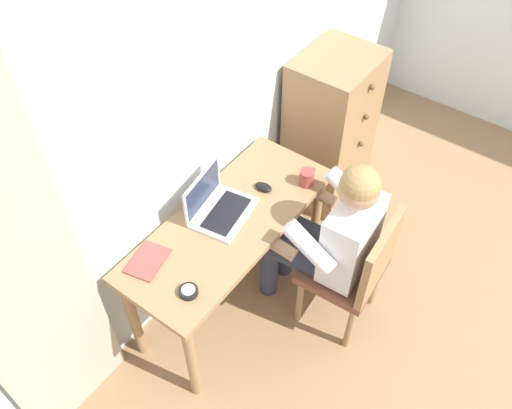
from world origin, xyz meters
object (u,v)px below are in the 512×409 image
(dresser, at_px, (330,130))
(computer_mouse, at_px, (264,187))
(laptop, at_px, (217,205))
(desk, at_px, (230,235))
(person_seated, at_px, (329,233))
(coffee_mug, at_px, (307,177))
(desk_clock, at_px, (189,291))
(notebook_pad, at_px, (148,261))
(chair, at_px, (356,269))

(dresser, distance_m, computer_mouse, 0.87)
(laptop, bearing_deg, dresser, -1.76)
(desk, height_order, laptop, laptop)
(laptop, bearing_deg, computer_mouse, -19.42)
(desk, relative_size, computer_mouse, 12.84)
(person_seated, xyz_separation_m, coffee_mug, (0.18, 0.26, 0.12))
(desk_clock, distance_m, notebook_pad, 0.28)
(coffee_mug, bearing_deg, laptop, 149.77)
(desk, distance_m, notebook_pad, 0.48)
(desk, height_order, coffee_mug, coffee_mug)
(dresser, xyz_separation_m, desk_clock, (-1.60, -0.18, 0.20))
(chair, bearing_deg, person_seated, 93.26)
(computer_mouse, distance_m, notebook_pad, 0.75)
(person_seated, relative_size, coffee_mug, 9.87)
(notebook_pad, xyz_separation_m, coffee_mug, (0.91, -0.33, 0.04))
(person_seated, height_order, computer_mouse, person_seated)
(computer_mouse, bearing_deg, chair, -94.77)
(laptop, distance_m, computer_mouse, 0.30)
(person_seated, bearing_deg, dresser, 30.05)
(dresser, height_order, computer_mouse, dresser)
(desk, xyz_separation_m, laptop, (0.01, 0.09, 0.17))
(desk_clock, height_order, coffee_mug, coffee_mug)
(computer_mouse, bearing_deg, dresser, -1.36)
(notebook_pad, bearing_deg, chair, -59.79)
(chair, xyz_separation_m, person_seated, (-0.01, 0.18, 0.18))
(person_seated, xyz_separation_m, laptop, (-0.28, 0.53, 0.12))
(desk_clock, bearing_deg, dresser, 6.31)
(dresser, bearing_deg, laptop, 178.24)
(desk_clock, xyz_separation_m, coffee_mug, (0.92, -0.05, 0.03))
(dresser, distance_m, person_seated, 0.99)
(dresser, bearing_deg, person_seated, -149.95)
(chair, bearing_deg, computer_mouse, 90.88)
(laptop, xyz_separation_m, desk_clock, (-0.47, -0.21, -0.04))
(person_seated, height_order, coffee_mug, person_seated)
(notebook_pad, bearing_deg, computer_mouse, -26.31)
(dresser, height_order, person_seated, person_seated)
(desk, relative_size, laptop, 3.41)
(chair, bearing_deg, desk_clock, 146.78)
(person_seated, bearing_deg, laptop, 117.83)
(computer_mouse, distance_m, desk_clock, 0.76)
(desk, bearing_deg, laptop, 82.65)
(person_seated, distance_m, desk_clock, 0.82)
(person_seated, bearing_deg, chair, -86.74)
(laptop, height_order, computer_mouse, laptop)
(dresser, relative_size, laptop, 2.92)
(person_seated, xyz_separation_m, computer_mouse, (0.00, 0.43, 0.09))
(computer_mouse, height_order, desk_clock, computer_mouse)
(computer_mouse, bearing_deg, coffee_mug, -49.10)
(dresser, distance_m, notebook_pad, 1.59)
(desk, xyz_separation_m, coffee_mug, (0.47, -0.18, 0.16))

